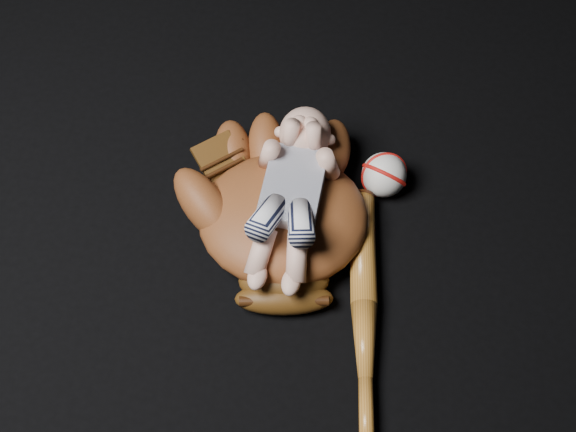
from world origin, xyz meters
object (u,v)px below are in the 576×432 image
Objects in this scene: baseball_bat at (364,320)px; baseball at (384,175)px; baseball_glove at (283,213)px; newborn_baby at (290,198)px.

baseball is at bearing 84.74° from baseball_bat.
baseball_bat is (0.15, -0.17, -0.04)m from baseball_glove.
newborn_baby reaches higher than baseball_glove.
baseball_glove is at bearing 131.09° from baseball_bat.
baseball_glove is 0.21m from baseball.
baseball is at bearing 27.48° from baseball_glove.
baseball_bat is at bearing -54.12° from baseball_glove.
baseball_glove is 0.87× the size of baseball_bat.
baseball is (0.03, 0.28, 0.02)m from baseball_bat.
newborn_baby is 0.72× the size of baseball_bat.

